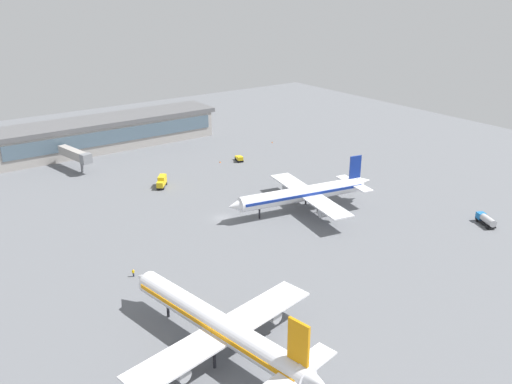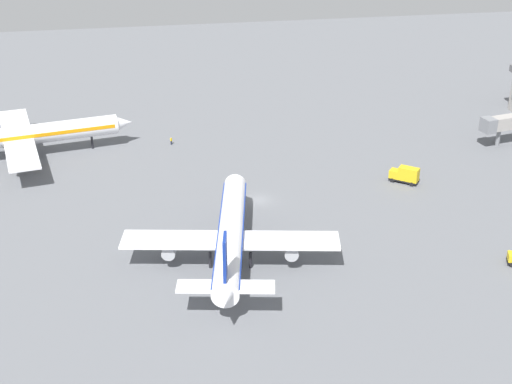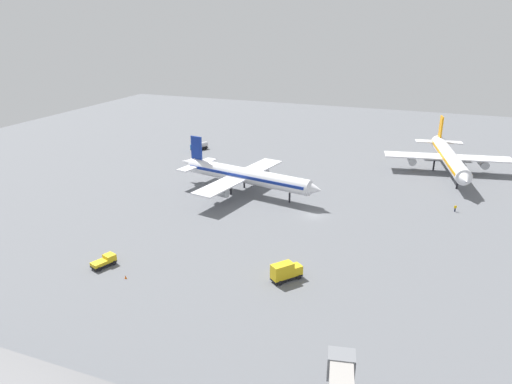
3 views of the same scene
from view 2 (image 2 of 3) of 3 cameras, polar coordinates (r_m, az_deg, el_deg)
ground at (r=136.20m, az=0.26°, el=-0.62°), size 288.00×288.00×0.00m
airplane_at_gate at (r=160.18m, az=-17.52°, el=4.23°), size 36.05×44.45×13.59m
airplane_taxiing at (r=115.13m, az=-1.98°, el=-3.27°), size 42.31×34.34×12.94m
catering_truck at (r=145.24m, az=11.50°, el=1.32°), size 5.00×5.55×3.30m
ground_crew_worker at (r=161.94m, az=-6.60°, el=3.97°), size 0.58×0.41×1.67m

